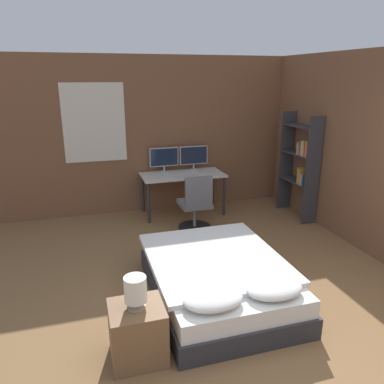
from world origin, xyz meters
TOP-DOWN VIEW (x-y plane):
  - ground_plane at (0.00, 0.00)m, footprint 20.00×20.00m
  - wall_back at (-0.02, 4.32)m, footprint 12.00×0.08m
  - bed at (-0.43, 1.21)m, footprint 1.41×1.90m
  - nightstand at (-1.41, 0.55)m, footprint 0.46×0.43m
  - bedside_lamp at (-1.41, 0.55)m, footprint 0.19×0.19m
  - desk at (-0.09, 3.91)m, footprint 1.43×0.68m
  - monitor_left at (-0.36, 4.15)m, footprint 0.51×0.16m
  - monitor_right at (0.18, 4.15)m, footprint 0.51×0.16m
  - keyboard at (-0.09, 3.67)m, footprint 0.42×0.13m
  - computer_mouse at (0.21, 3.67)m, footprint 0.07×0.05m
  - office_chair at (-0.10, 3.12)m, footprint 0.52×0.52m
  - bookshelf at (1.77, 3.15)m, footprint 0.26×0.84m

SIDE VIEW (x-z plane):
  - ground_plane at x=0.00m, z-range 0.00..0.00m
  - bed at x=-0.43m, z-range -0.03..0.50m
  - nightstand at x=-1.41m, z-range 0.00..0.50m
  - office_chair at x=-0.10m, z-range -0.09..0.82m
  - desk at x=-0.09m, z-range 0.28..1.00m
  - bedside_lamp at x=-1.41m, z-range 0.53..0.81m
  - keyboard at x=-0.09m, z-range 0.72..0.74m
  - computer_mouse at x=0.21m, z-range 0.72..0.76m
  - monitor_left at x=-0.36m, z-range 0.76..1.19m
  - monitor_right at x=0.18m, z-range 0.76..1.19m
  - bookshelf at x=1.77m, z-range 0.10..1.88m
  - wall_back at x=-0.02m, z-range 0.00..2.70m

